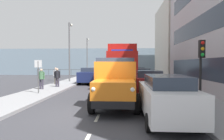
# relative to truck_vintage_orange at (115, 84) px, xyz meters

# --- Properties ---
(ground_plane) EXTENTS (80.00, 80.00, 0.00)m
(ground_plane) POSITION_rel_truck_vintage_orange_xyz_m (0.64, -8.00, -1.18)
(ground_plane) COLOR #38383D
(sidewalk_left) EXTENTS (2.73, 34.73, 0.15)m
(sidewalk_left) POSITION_rel_truck_vintage_orange_xyz_m (-4.31, -8.00, -1.10)
(sidewalk_left) COLOR gray
(sidewalk_left) RESTS_ON ground_plane
(sidewalk_right) EXTENTS (2.73, 34.73, 0.15)m
(sidewalk_right) POSITION_rel_truck_vintage_orange_xyz_m (5.59, -8.00, -1.10)
(sidewalk_right) COLOR gray
(sidewalk_right) RESTS_ON ground_plane
(road_centreline_markings) EXTENTS (0.12, 31.04, 0.01)m
(road_centreline_markings) POSITION_rel_truck_vintage_orange_xyz_m (0.64, -7.81, -1.17)
(road_centreline_markings) COLOR silver
(road_centreline_markings) RESTS_ON ground_plane
(building_far_block) EXTENTS (7.34, 10.48, 10.42)m
(building_far_block) POSITION_rel_truck_vintage_orange_xyz_m (-9.35, -19.75, 4.03)
(building_far_block) COLOR beige
(building_far_block) RESTS_ON ground_plane
(sea_horizon) EXTENTS (80.00, 0.80, 5.00)m
(sea_horizon) POSITION_rel_truck_vintage_orange_xyz_m (0.64, -28.36, 1.32)
(sea_horizon) COLOR gray
(sea_horizon) RESTS_ON ground_plane
(seawall_railing) EXTENTS (28.08, 0.08, 1.20)m
(seawall_railing) POSITION_rel_truck_vintage_orange_xyz_m (0.64, -24.76, -0.26)
(seawall_railing) COLOR #4C5156
(seawall_railing) RESTS_ON ground_plane
(truck_vintage_orange) EXTENTS (2.17, 5.64, 2.43)m
(truck_vintage_orange) POSITION_rel_truck_vintage_orange_xyz_m (0.00, 0.00, 0.00)
(truck_vintage_orange) COLOR black
(truck_vintage_orange) RESTS_ON ground_plane
(lorry_cargo_red) EXTENTS (2.58, 8.20, 3.87)m
(lorry_cargo_red) POSITION_rel_truck_vintage_orange_xyz_m (-0.28, -9.42, 0.90)
(lorry_cargo_red) COLOR red
(lorry_cargo_red) RESTS_ON ground_plane
(car_white_kerbside_near) EXTENTS (1.78, 4.53, 1.72)m
(car_white_kerbside_near) POSITION_rel_truck_vintage_orange_xyz_m (-1.99, 2.18, -0.28)
(car_white_kerbside_near) COLOR white
(car_white_kerbside_near) RESTS_ON ground_plane
(car_red_kerbside_1) EXTENTS (1.93, 4.49, 1.72)m
(car_red_kerbside_1) POSITION_rel_truck_vintage_orange_xyz_m (-1.99, -3.68, -0.28)
(car_red_kerbside_1) COLOR #B21E1E
(car_red_kerbside_1) RESTS_ON ground_plane
(car_silver_kerbside_2) EXTENTS (1.92, 3.84, 1.72)m
(car_silver_kerbside_2) POSITION_rel_truck_vintage_orange_xyz_m (-1.99, -9.07, -0.28)
(car_silver_kerbside_2) COLOR #B7BABF
(car_silver_kerbside_2) RESTS_ON ground_plane
(car_maroon_kerbside_3) EXTENTS (1.89, 4.03, 1.72)m
(car_maroon_kerbside_3) POSITION_rel_truck_vintage_orange_xyz_m (-1.99, -14.24, -0.28)
(car_maroon_kerbside_3) COLOR maroon
(car_maroon_kerbside_3) RESTS_ON ground_plane
(car_navy_oppositeside_0) EXTENTS (1.93, 4.59, 1.72)m
(car_navy_oppositeside_0) POSITION_rel_truck_vintage_orange_xyz_m (3.27, -11.93, -0.28)
(car_navy_oppositeside_0) COLOR navy
(car_navy_oppositeside_0) RESTS_ON ground_plane
(pedestrian_in_dark_coat) EXTENTS (0.53, 0.34, 1.61)m
(pedestrian_in_dark_coat) POSITION_rel_truck_vintage_orange_xyz_m (6.05, -5.68, -0.09)
(pedestrian_in_dark_coat) COLOR #383342
(pedestrian_in_dark_coat) RESTS_ON sidewalk_right
(pedestrian_with_bag) EXTENTS (0.53, 0.34, 1.60)m
(pedestrian_with_bag) POSITION_rel_truck_vintage_orange_xyz_m (5.33, -7.35, -0.09)
(pedestrian_with_bag) COLOR #383342
(pedestrian_with_bag) RESTS_ON sidewalk_right
(pedestrian_near_railing) EXTENTS (0.53, 0.34, 1.63)m
(pedestrian_near_railing) POSITION_rel_truck_vintage_orange_xyz_m (6.26, -9.71, -0.08)
(pedestrian_near_railing) COLOR #4C473D
(pedestrian_near_railing) RESTS_ON sidewalk_right
(traffic_light_near) EXTENTS (0.28, 0.41, 3.20)m
(traffic_light_near) POSITION_rel_truck_vintage_orange_xyz_m (-4.35, -0.66, 1.29)
(traffic_light_near) COLOR black
(traffic_light_near) RESTS_ON sidewalk_left
(lamp_post_promenade) EXTENTS (0.32, 1.14, 6.66)m
(lamp_post_promenade) POSITION_rel_truck_vintage_orange_xyz_m (5.72, -12.96, 2.93)
(lamp_post_promenade) COLOR #59595B
(lamp_post_promenade) RESTS_ON sidewalk_right
(lamp_post_far) EXTENTS (0.32, 1.14, 6.28)m
(lamp_post_far) POSITION_rel_truck_vintage_orange_xyz_m (5.68, -23.99, 2.73)
(lamp_post_far) COLOR #59595B
(lamp_post_far) RESTS_ON sidewalk_right
(street_sign) EXTENTS (0.50, 0.07, 2.25)m
(street_sign) POSITION_rel_truck_vintage_orange_xyz_m (5.38, -3.53, 0.50)
(street_sign) COLOR #4C4C4C
(street_sign) RESTS_ON sidewalk_right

